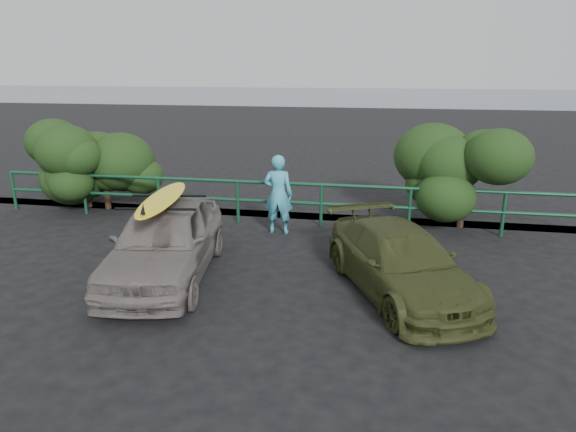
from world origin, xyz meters
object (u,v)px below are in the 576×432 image
object	(u,v)px
man	(278,194)
sedan	(165,241)
surfboard	(162,199)
olive_vehicle	(400,262)
guardrail	(279,203)

from	to	relation	value
man	sedan	bearing A→B (deg)	62.60
sedan	surfboard	size ratio (longest dim) A/B	1.56
sedan	olive_vehicle	xyz separation A→B (m)	(4.06, 0.05, -0.13)
guardrail	man	xyz separation A→B (m)	(0.11, -0.61, 0.37)
guardrail	surfboard	distance (m)	3.79
sedan	surfboard	world-z (taller)	surfboard
olive_vehicle	man	xyz separation A→B (m)	(-2.60, 2.76, 0.34)
sedan	man	size ratio (longest dim) A/B	2.24
sedan	man	xyz separation A→B (m)	(1.46, 2.81, 0.21)
surfboard	guardrail	bearing A→B (deg)	60.20
olive_vehicle	man	bearing A→B (deg)	108.32
guardrail	man	world-z (taller)	man
sedan	olive_vehicle	world-z (taller)	sedan
guardrail	sedan	size ratio (longest dim) A/B	3.52
surfboard	olive_vehicle	bearing A→B (deg)	-7.56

